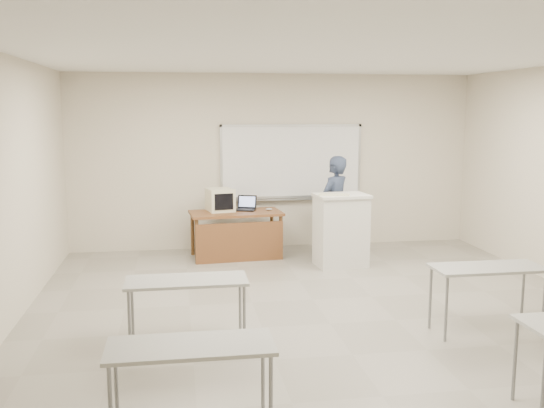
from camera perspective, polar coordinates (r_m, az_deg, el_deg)
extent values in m
cube|color=gray|center=(7.00, 5.49, -11.19)|extent=(7.00, 8.00, 0.01)
cube|color=white|center=(10.55, 1.84, 4.03)|extent=(2.40, 0.03, 1.20)
cube|color=#B7BABC|center=(10.51, 1.86, 7.40)|extent=(2.48, 0.04, 0.04)
cube|color=#B7BABC|center=(10.62, 1.83, 0.69)|extent=(2.48, 0.04, 0.04)
cube|color=#B7BABC|center=(10.39, -4.79, 3.93)|extent=(0.04, 0.04, 1.28)
cube|color=#B7BABC|center=(10.84, 8.21, 4.07)|extent=(0.04, 0.04, 1.28)
cube|color=#B7BABC|center=(10.58, 1.87, 0.44)|extent=(2.16, 0.07, 0.02)
cube|color=gray|center=(6.09, -8.05, -7.16)|extent=(1.20, 0.50, 0.03)
cylinder|color=slate|center=(6.03, -13.26, -11.12)|extent=(0.03, 0.03, 0.70)
cylinder|color=slate|center=(6.05, -2.62, -10.85)|extent=(0.03, 0.03, 0.70)
cylinder|color=slate|center=(6.41, -13.00, -9.91)|extent=(0.03, 0.03, 0.70)
cylinder|color=slate|center=(6.42, -3.02, -9.65)|extent=(0.03, 0.03, 0.70)
cube|color=gray|center=(6.91, 19.67, -5.67)|extent=(1.20, 0.50, 0.03)
cylinder|color=slate|center=(6.60, 16.08, -9.49)|extent=(0.03, 0.03, 0.70)
cylinder|color=slate|center=(7.12, 24.22, -8.57)|extent=(0.03, 0.03, 0.70)
cylinder|color=slate|center=(6.94, 14.68, -8.50)|extent=(0.03, 0.03, 0.70)
cylinder|color=slate|center=(7.44, 22.54, -7.73)|extent=(0.03, 0.03, 0.70)
cube|color=gray|center=(4.48, -7.67, -13.13)|extent=(1.20, 0.50, 0.03)
cylinder|color=slate|center=(4.49, -0.11, -18.10)|extent=(0.03, 0.03, 0.70)
cylinder|color=slate|center=(4.84, -14.44, -16.35)|extent=(0.03, 0.03, 0.70)
cylinder|color=slate|center=(4.85, -0.87, -15.98)|extent=(0.03, 0.03, 0.70)
cylinder|color=slate|center=(5.21, 24.22, -14.96)|extent=(0.03, 0.03, 0.70)
cylinder|color=slate|center=(5.52, 21.90, -13.46)|extent=(0.03, 0.03, 0.70)
cube|color=brown|center=(9.84, -3.43, -0.86)|extent=(1.47, 0.74, 0.04)
cube|color=brown|center=(9.58, -3.20, -3.65)|extent=(1.40, 0.03, 0.63)
cylinder|color=#4E3118|center=(9.57, -7.26, -3.48)|extent=(0.06, 0.06, 0.71)
cylinder|color=#4E3118|center=(9.70, 0.75, -3.24)|extent=(0.06, 0.06, 0.71)
cylinder|color=#4E3118|center=(10.18, -7.37, -2.74)|extent=(0.06, 0.06, 0.71)
cylinder|color=#4E3118|center=(10.30, 0.17, -2.53)|extent=(0.06, 0.06, 0.71)
cube|color=beige|center=(9.38, 6.49, -2.58)|extent=(0.75, 0.54, 1.07)
cube|color=beige|center=(9.29, 6.55, 0.79)|extent=(0.79, 0.58, 0.04)
cube|color=beige|center=(9.94, -4.96, 0.41)|extent=(0.39, 0.41, 0.36)
cube|color=beige|center=(9.72, -4.86, 0.22)|extent=(0.40, 0.04, 0.38)
cube|color=black|center=(9.70, -4.85, 0.20)|extent=(0.31, 0.01, 0.26)
cube|color=black|center=(9.95, -2.53, -0.56)|extent=(0.32, 0.23, 0.02)
cube|color=black|center=(9.94, -2.52, -0.50)|extent=(0.26, 0.13, 0.01)
cube|color=black|center=(10.08, -2.63, 0.22)|extent=(0.32, 0.07, 0.22)
cube|color=#8FA1DD|center=(10.07, -2.62, 0.23)|extent=(0.27, 0.05, 0.17)
ellipsoid|color=gray|center=(9.95, -0.30, -0.49)|extent=(0.12, 0.10, 0.04)
cube|color=beige|center=(9.13, 5.88, 0.88)|extent=(0.48, 0.28, 0.03)
imported|color=black|center=(9.91, 5.89, -0.25)|extent=(0.72, 0.69, 1.65)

